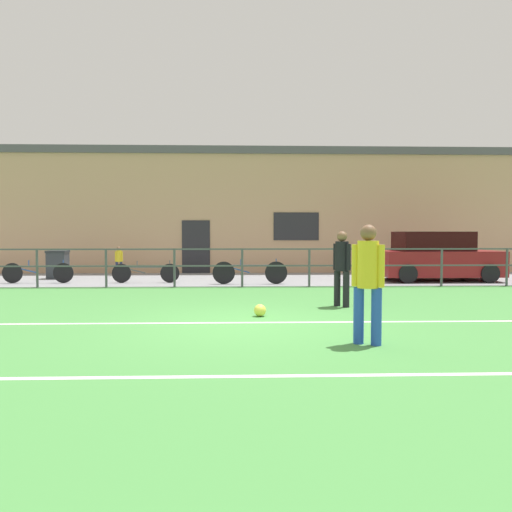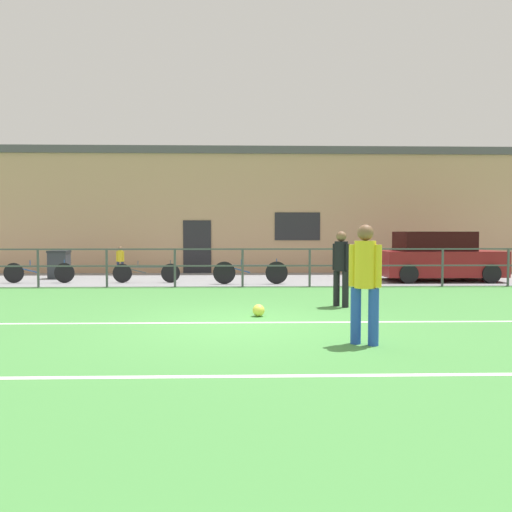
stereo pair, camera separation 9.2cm
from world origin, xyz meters
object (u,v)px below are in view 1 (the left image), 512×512
(parked_car_red, at_px, (436,257))
(bicycle_parked_1, at_px, (250,272))
(player_striker, at_px, (368,277))
(soccer_ball_match, at_px, (260,310))
(trash_bin_0, at_px, (58,264))
(bicycle_parked_0, at_px, (146,273))
(player_goalkeeper, at_px, (342,264))
(bicycle_parked_2, at_px, (38,273))
(spectator_child, at_px, (119,259))

(parked_car_red, distance_m, bicycle_parked_1, 6.33)
(player_striker, distance_m, soccer_ball_match, 2.99)
(trash_bin_0, bearing_deg, bicycle_parked_0, -24.65)
(soccer_ball_match, distance_m, parked_car_red, 9.24)
(soccer_ball_match, xyz_separation_m, trash_bin_0, (-6.69, 7.92, 0.40))
(player_goalkeeper, xyz_separation_m, bicycle_parked_1, (-1.90, 4.70, -0.55))
(soccer_ball_match, height_order, bicycle_parked_2, bicycle_parked_2)
(player_striker, xyz_separation_m, bicycle_parked_0, (-4.83, 8.87, -0.65))
(soccer_ball_match, relative_size, bicycle_parked_0, 0.11)
(bicycle_parked_0, distance_m, trash_bin_0, 3.64)
(player_goalkeeper, relative_size, bicycle_parked_1, 0.71)
(spectator_child, xyz_separation_m, bicycle_parked_1, (4.81, -3.24, -0.25))
(bicycle_parked_1, xyz_separation_m, bicycle_parked_2, (-6.71, 0.50, -0.03))
(trash_bin_0, bearing_deg, soccer_ball_match, -49.84)
(player_goalkeeper, height_order, trash_bin_0, player_goalkeeper)
(player_striker, xyz_separation_m, bicycle_parked_1, (-1.52, 8.37, -0.60))
(bicycle_parked_1, bearing_deg, player_goalkeeper, -67.97)
(player_striker, height_order, trash_bin_0, player_striker)
(player_goalkeeper, distance_m, spectator_child, 10.40)
(player_goalkeeper, height_order, bicycle_parked_2, player_goalkeeper)
(player_striker, xyz_separation_m, bicycle_parked_2, (-8.22, 8.87, -0.63))
(player_goalkeeper, relative_size, parked_car_red, 0.43)
(bicycle_parked_2, xyz_separation_m, trash_bin_0, (0.09, 1.52, 0.16))
(player_striker, xyz_separation_m, parked_car_red, (4.73, 9.30, -0.19))
(player_goalkeeper, bearing_deg, trash_bin_0, 11.41)
(soccer_ball_match, height_order, parked_car_red, parked_car_red)
(spectator_child, bearing_deg, bicycle_parked_0, 117.57)
(spectator_child, bearing_deg, bicycle_parked_1, 145.00)
(spectator_child, xyz_separation_m, parked_car_red, (11.05, -2.31, 0.16))
(bicycle_parked_1, bearing_deg, spectator_child, 146.03)
(soccer_ball_match, bearing_deg, player_striker, -59.55)
(bicycle_parked_2, bearing_deg, soccer_ball_match, -43.41)
(bicycle_parked_2, bearing_deg, trash_bin_0, 86.72)
(trash_bin_0, bearing_deg, parked_car_red, -4.82)
(player_goalkeeper, xyz_separation_m, trash_bin_0, (-8.52, 6.72, -0.42))
(spectator_child, height_order, bicycle_parked_1, spectator_child)
(spectator_child, bearing_deg, bicycle_parked_2, 54.21)
(parked_car_red, relative_size, trash_bin_0, 3.95)
(soccer_ball_match, bearing_deg, trash_bin_0, 130.16)
(player_goalkeeper, height_order, bicycle_parked_1, player_goalkeeper)
(bicycle_parked_0, bearing_deg, parked_car_red, 2.58)
(player_goalkeeper, xyz_separation_m, spectator_child, (-6.71, 7.94, -0.30))
(bicycle_parked_0, height_order, bicycle_parked_2, bicycle_parked_2)
(spectator_child, bearing_deg, player_striker, 117.54)
(bicycle_parked_0, height_order, trash_bin_0, trash_bin_0)
(player_striker, bearing_deg, bicycle_parked_2, -19.47)
(soccer_ball_match, xyz_separation_m, parked_car_red, (6.18, 6.84, 0.67))
(player_goalkeeper, distance_m, soccer_ball_match, 2.34)
(parked_car_red, bearing_deg, player_goalkeeper, -127.66)
(player_striker, relative_size, bicycle_parked_2, 0.78)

